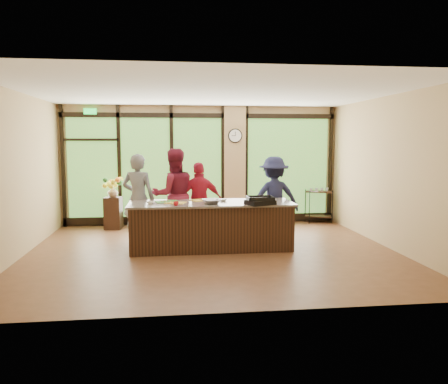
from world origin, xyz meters
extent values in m
plane|color=#55331E|center=(0.00, 0.00, 0.00)|extent=(7.00, 7.00, 0.00)
plane|color=white|center=(0.00, 0.00, 3.00)|extent=(7.00, 7.00, 0.00)
plane|color=tan|center=(0.00, 3.00, 1.50)|extent=(7.00, 0.00, 7.00)
plane|color=tan|center=(-3.50, 0.00, 1.50)|extent=(0.00, 6.00, 6.00)
plane|color=tan|center=(3.50, 0.00, 1.50)|extent=(0.00, 6.00, 6.00)
cube|color=tan|center=(0.85, 2.94, 1.50)|extent=(0.55, 0.12, 3.00)
cube|color=black|center=(0.00, 2.95, 2.75)|extent=(6.90, 0.08, 0.12)
cube|color=black|center=(0.00, 2.95, 0.12)|extent=(6.90, 0.08, 0.20)
cube|color=#19D83F|center=(-2.70, 2.90, 2.83)|extent=(0.30, 0.04, 0.14)
cube|color=#387127|center=(-2.70, 2.97, 1.45)|extent=(1.20, 0.02, 2.50)
cube|color=#387127|center=(-1.40, 2.97, 1.45)|extent=(1.20, 0.02, 2.50)
cube|color=#387127|center=(-0.10, 2.97, 1.45)|extent=(1.20, 0.02, 2.50)
cube|color=#387127|center=(2.25, 2.97, 1.45)|extent=(2.10, 0.02, 2.50)
cube|color=black|center=(-3.40, 2.95, 1.50)|extent=(0.08, 0.08, 3.00)
cube|color=black|center=(-2.05, 2.95, 1.50)|extent=(0.08, 0.08, 3.00)
cube|color=black|center=(-0.75, 2.95, 1.50)|extent=(0.08, 0.08, 3.00)
cube|color=black|center=(0.55, 2.95, 1.50)|extent=(0.08, 0.08, 3.00)
cube|color=black|center=(1.15, 2.95, 1.50)|extent=(0.08, 0.08, 3.00)
cube|color=black|center=(3.40, 2.95, 1.50)|extent=(0.08, 0.08, 3.00)
cube|color=#311A10|center=(0.00, 0.30, 0.44)|extent=(3.10, 1.00, 0.88)
cube|color=slate|center=(0.00, 0.30, 0.90)|extent=(3.20, 1.10, 0.04)
cylinder|color=black|center=(0.85, 2.87, 2.25)|extent=(0.36, 0.04, 0.36)
cylinder|color=white|center=(0.85, 2.85, 2.25)|extent=(0.31, 0.01, 0.31)
cube|color=black|center=(0.85, 2.85, 2.30)|extent=(0.01, 0.00, 0.11)
cube|color=black|center=(0.80, 2.85, 2.25)|extent=(0.09, 0.00, 0.01)
imported|color=slate|center=(-1.45, 0.98, 0.93)|extent=(0.77, 0.61, 1.86)
imported|color=maroon|center=(-0.72, 1.09, 0.98)|extent=(1.09, 0.93, 1.96)
imported|color=maroon|center=(-0.17, 1.15, 0.83)|extent=(1.03, 0.56, 1.67)
imported|color=#1A1D3A|center=(1.45, 1.12, 0.89)|extent=(1.18, 0.72, 1.78)
cube|color=black|center=(0.89, -0.13, 0.96)|extent=(0.59, 0.53, 0.09)
imported|color=silver|center=(-0.01, 0.10, 0.96)|extent=(0.46, 0.46, 0.09)
cube|color=#398430|center=(-0.86, 0.46, 0.93)|extent=(0.49, 0.41, 0.01)
cube|color=gold|center=(-0.70, 0.28, 0.93)|extent=(0.45, 0.38, 0.01)
cube|color=gold|center=(-0.17, 0.61, 0.93)|extent=(0.49, 0.43, 0.01)
imported|color=white|center=(-1.17, 0.24, 0.94)|extent=(0.17, 0.17, 0.05)
imported|color=white|center=(-0.08, 0.30, 0.94)|extent=(0.16, 0.16, 0.04)
imported|color=white|center=(0.26, 0.44, 0.94)|extent=(0.19, 0.19, 0.04)
imported|color=red|center=(-0.68, -0.08, 0.96)|extent=(0.12, 0.12, 0.08)
cube|color=#311A10|center=(-2.17, 2.53, 0.39)|extent=(0.43, 0.43, 0.77)
imported|color=#8D734D|center=(-2.17, 2.53, 0.90)|extent=(0.31, 0.31, 0.26)
cube|color=#311A10|center=(3.04, 2.75, 0.17)|extent=(0.76, 0.62, 0.03)
cube|color=#311A10|center=(3.04, 2.75, 0.81)|extent=(0.76, 0.62, 0.03)
cylinder|color=black|center=(2.73, 2.58, 0.43)|extent=(0.02, 0.02, 0.86)
cylinder|color=black|center=(3.34, 2.58, 0.43)|extent=(0.02, 0.02, 0.86)
cylinder|color=black|center=(2.73, 2.92, 0.43)|extent=(0.02, 0.02, 0.86)
cylinder|color=black|center=(3.34, 2.92, 0.43)|extent=(0.02, 0.02, 0.86)
imported|color=silver|center=(2.83, 2.75, 0.87)|extent=(0.13, 0.13, 0.09)
imported|color=silver|center=(2.97, 2.75, 0.87)|extent=(0.13, 0.13, 0.09)
imported|color=silver|center=(3.12, 2.75, 0.87)|extent=(0.13, 0.13, 0.09)
imported|color=silver|center=(3.25, 2.75, 0.87)|extent=(0.13, 0.13, 0.09)
camera|label=1|loc=(-0.76, -8.12, 2.09)|focal=35.00mm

